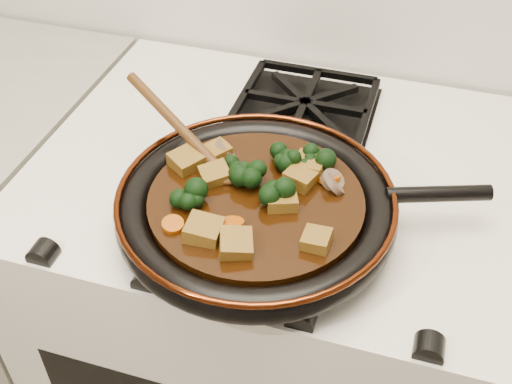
# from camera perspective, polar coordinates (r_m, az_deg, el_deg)

# --- Properties ---
(stove) EXTENTS (0.76, 0.60, 0.90)m
(stove) POSITION_cam_1_polar(r_m,az_deg,el_deg) (1.32, 1.83, -12.77)
(stove) COLOR white
(stove) RESTS_ON ground
(burner_grate_front) EXTENTS (0.23, 0.23, 0.03)m
(burner_grate_front) POSITION_cam_1_polar(r_m,az_deg,el_deg) (0.88, 0.00, -2.30)
(burner_grate_front) COLOR black
(burner_grate_front) RESTS_ON stove
(burner_grate_back) EXTENTS (0.23, 0.23, 0.03)m
(burner_grate_back) POSITION_cam_1_polar(r_m,az_deg,el_deg) (1.09, 4.35, 7.49)
(burner_grate_back) COLOR black
(burner_grate_back) RESTS_ON stove
(skillet) EXTENTS (0.49, 0.38, 0.05)m
(skillet) POSITION_cam_1_polar(r_m,az_deg,el_deg) (0.86, 0.13, -1.30)
(skillet) COLOR black
(skillet) RESTS_ON burner_grate_front
(braising_sauce) EXTENTS (0.29, 0.29, 0.02)m
(braising_sauce) POSITION_cam_1_polar(r_m,az_deg,el_deg) (0.85, -0.00, -1.05)
(braising_sauce) COLOR black
(braising_sauce) RESTS_ON skillet
(tofu_cube_0) EXTENTS (0.05, 0.04, 0.03)m
(tofu_cube_0) POSITION_cam_1_polar(r_m,az_deg,el_deg) (0.79, -4.68, -3.44)
(tofu_cube_0) COLOR brown
(tofu_cube_0) RESTS_ON braising_sauce
(tofu_cube_1) EXTENTS (0.05, 0.05, 0.03)m
(tofu_cube_1) POSITION_cam_1_polar(r_m,az_deg,el_deg) (0.87, -3.65, 1.52)
(tofu_cube_1) COLOR brown
(tofu_cube_1) RESTS_ON braising_sauce
(tofu_cube_2) EXTENTS (0.06, 0.06, 0.03)m
(tofu_cube_2) POSITION_cam_1_polar(r_m,az_deg,el_deg) (0.90, -6.14, 2.76)
(tofu_cube_2) COLOR brown
(tofu_cube_2) RESTS_ON braising_sauce
(tofu_cube_3) EXTENTS (0.05, 0.05, 0.02)m
(tofu_cube_3) POSITION_cam_1_polar(r_m,az_deg,el_deg) (0.83, 2.30, -0.75)
(tofu_cube_3) COLOR brown
(tofu_cube_3) RESTS_ON braising_sauce
(tofu_cube_4) EXTENTS (0.05, 0.05, 0.03)m
(tofu_cube_4) POSITION_cam_1_polar(r_m,az_deg,el_deg) (0.77, -1.82, -4.69)
(tofu_cube_4) COLOR brown
(tofu_cube_4) RESTS_ON braising_sauce
(tofu_cube_5) EXTENTS (0.05, 0.05, 0.03)m
(tofu_cube_5) POSITION_cam_1_polar(r_m,az_deg,el_deg) (0.87, 4.07, 1.27)
(tofu_cube_5) COLOR brown
(tofu_cube_5) RESTS_ON braising_sauce
(tofu_cube_6) EXTENTS (0.05, 0.05, 0.02)m
(tofu_cube_6) POSITION_cam_1_polar(r_m,az_deg,el_deg) (0.91, -3.48, 3.60)
(tofu_cube_6) COLOR brown
(tofu_cube_6) RESTS_ON braising_sauce
(tofu_cube_7) EXTENTS (0.04, 0.04, 0.02)m
(tofu_cube_7) POSITION_cam_1_polar(r_m,az_deg,el_deg) (0.78, 5.40, -4.29)
(tofu_cube_7) COLOR brown
(tofu_cube_7) RESTS_ON braising_sauce
(tofu_cube_8) EXTENTS (0.05, 0.04, 0.03)m
(tofu_cube_8) POSITION_cam_1_polar(r_m,az_deg,el_deg) (0.89, 4.85, 2.36)
(tofu_cube_8) COLOR brown
(tofu_cube_8) RESTS_ON braising_sauce
(broccoli_floret_0) EXTENTS (0.07, 0.07, 0.06)m
(broccoli_floret_0) POSITION_cam_1_polar(r_m,az_deg,el_deg) (0.86, -0.85, 1.36)
(broccoli_floret_0) COLOR black
(broccoli_floret_0) RESTS_ON braising_sauce
(broccoli_floret_1) EXTENTS (0.07, 0.07, 0.06)m
(broccoli_floret_1) POSITION_cam_1_polar(r_m,az_deg,el_deg) (0.87, -1.73, 1.81)
(broccoli_floret_1) COLOR black
(broccoli_floret_1) RESTS_ON braising_sauce
(broccoli_floret_2) EXTENTS (0.09, 0.08, 0.06)m
(broccoli_floret_2) POSITION_cam_1_polar(r_m,az_deg,el_deg) (0.89, 2.62, 3.02)
(broccoli_floret_2) COLOR black
(broccoli_floret_2) RESTS_ON braising_sauce
(broccoli_floret_3) EXTENTS (0.08, 0.08, 0.06)m
(broccoli_floret_3) POSITION_cam_1_polar(r_m,az_deg,el_deg) (0.83, -5.79, -0.62)
(broccoli_floret_3) COLOR black
(broccoli_floret_3) RESTS_ON braising_sauce
(broccoli_floret_4) EXTENTS (0.08, 0.08, 0.07)m
(broccoli_floret_4) POSITION_cam_1_polar(r_m,az_deg,el_deg) (0.89, 5.35, 2.60)
(broccoli_floret_4) COLOR black
(broccoli_floret_4) RESTS_ON braising_sauce
(broccoli_floret_5) EXTENTS (0.09, 0.09, 0.07)m
(broccoli_floret_5) POSITION_cam_1_polar(r_m,az_deg,el_deg) (0.83, 2.05, -0.49)
(broccoli_floret_5) COLOR black
(broccoli_floret_5) RESTS_ON braising_sauce
(carrot_coin_0) EXTENTS (0.03, 0.03, 0.01)m
(carrot_coin_0) POSITION_cam_1_polar(r_m,az_deg,el_deg) (0.81, -7.40, -2.88)
(carrot_coin_0) COLOR #AB4504
(carrot_coin_0) RESTS_ON braising_sauce
(carrot_coin_1) EXTENTS (0.03, 0.03, 0.02)m
(carrot_coin_1) POSITION_cam_1_polar(r_m,az_deg,el_deg) (0.87, 6.51, 1.22)
(carrot_coin_1) COLOR #AB4504
(carrot_coin_1) RESTS_ON braising_sauce
(carrot_coin_2) EXTENTS (0.03, 0.03, 0.02)m
(carrot_coin_2) POSITION_cam_1_polar(r_m,az_deg,el_deg) (0.80, -2.16, -2.84)
(carrot_coin_2) COLOR #AB4504
(carrot_coin_2) RESTS_ON braising_sauce
(carrot_coin_3) EXTENTS (0.03, 0.03, 0.01)m
(carrot_coin_3) POSITION_cam_1_polar(r_m,az_deg,el_deg) (0.91, -5.89, 3.07)
(carrot_coin_3) COLOR #AB4504
(carrot_coin_3) RESTS_ON braising_sauce
(mushroom_slice_0) EXTENTS (0.04, 0.04, 0.02)m
(mushroom_slice_0) POSITION_cam_1_polar(r_m,az_deg,el_deg) (0.87, 6.81, 1.05)
(mushroom_slice_0) COLOR brown
(mushroom_slice_0) RESTS_ON braising_sauce
(mushroom_slice_1) EXTENTS (0.04, 0.05, 0.03)m
(mushroom_slice_1) POSITION_cam_1_polar(r_m,az_deg,el_deg) (0.92, -2.71, 3.88)
(mushroom_slice_1) COLOR brown
(mushroom_slice_1) RESTS_ON braising_sauce
(mushroom_slice_2) EXTENTS (0.04, 0.04, 0.03)m
(mushroom_slice_2) POSITION_cam_1_polar(r_m,az_deg,el_deg) (0.86, 7.00, 0.65)
(mushroom_slice_2) COLOR brown
(mushroom_slice_2) RESTS_ON braising_sauce
(wooden_spoon) EXTENTS (0.13, 0.09, 0.21)m
(wooden_spoon) POSITION_cam_1_polar(r_m,az_deg,el_deg) (0.90, -5.32, 4.19)
(wooden_spoon) COLOR #4B2B10
(wooden_spoon) RESTS_ON braising_sauce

